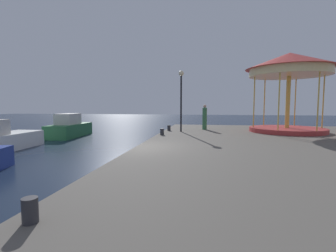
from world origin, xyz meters
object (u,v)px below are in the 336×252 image
Objects in this scene: carousel at (289,73)px; lamp_post_mid_promenade at (181,90)px; bollard_north at (162,132)px; motorboat_green at (70,128)px; bollard_south at (169,128)px; person_far_corner at (205,118)px; bollard_center at (30,210)px.

carousel is 7.46m from lamp_post_mid_promenade.
bollard_north is at bearing -159.52° from carousel.
bollard_south is (8.80, -1.37, 0.26)m from motorboat_green.
motorboat_green is 17.56m from carousel.
lamp_post_mid_promenade is at bearing -11.31° from motorboat_green.
carousel is 1.36× the size of lamp_post_mid_promenade.
bollard_north is 4.77m from person_far_corner.
bollard_north is at bearing -90.27° from bollard_south.
lamp_post_mid_promenade is (9.75, -1.95, 2.96)m from motorboat_green.
bollard_center is (8.88, -15.42, 0.26)m from motorboat_green.
carousel is (17.05, -0.92, 4.12)m from motorboat_green.
bollard_south is at bearing -8.85° from motorboat_green.
person_far_corner is (2.49, 15.36, 0.70)m from bollard_center.
motorboat_green reaches higher than bollard_south.
motorboat_green is at bearing 119.94° from bollard_center.
person_far_corner is at bearing 80.79° from bollard_center.
bollard_center is at bearing -93.71° from lamp_post_mid_promenade.
lamp_post_mid_promenade is at bearing 86.29° from bollard_center.
bollard_north is (-8.26, -3.08, -3.86)m from carousel.
motorboat_green is 17.79m from bollard_center.
carousel is at bearing 3.13° from bollard_south.
lamp_post_mid_promenade reaches higher than bollard_center.
bollard_center is (-0.87, -13.47, -2.70)m from lamp_post_mid_promenade.
bollard_center is 0.21× the size of person_far_corner.
carousel reaches higher than lamp_post_mid_promenade.
carousel is 17.08m from bollard_center.
person_far_corner reaches higher than bollard_south.
carousel is 14.43× the size of bollard_south.
bollard_south is 14.05m from bollard_center.
bollard_center is at bearing -89.69° from bollard_south.
person_far_corner is at bearing 171.32° from carousel.
bollard_north is (-0.96, -2.05, -2.70)m from lamp_post_mid_promenade.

